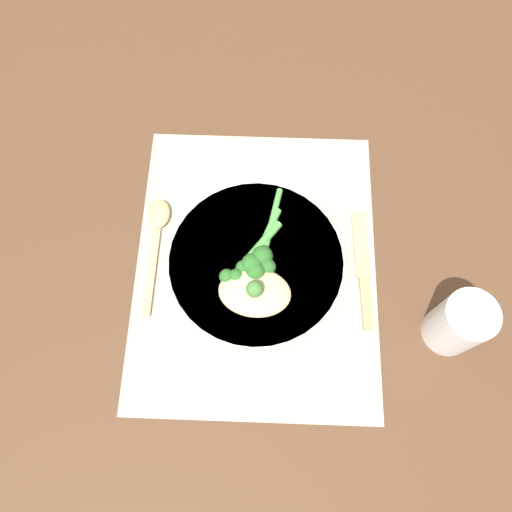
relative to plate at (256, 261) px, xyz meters
name	(u,v)px	position (x,y,z in m)	size (l,w,h in m)	color
ground_plane	(256,264)	(0.00, 0.00, -0.01)	(3.00, 3.00, 0.00)	brown
placemat	(256,264)	(0.00, 0.00, -0.01)	(0.44, 0.35, 0.00)	#B2A893
plate	(256,261)	(0.00, 0.00, 0.00)	(0.26, 0.26, 0.01)	silver
chicken_fillet	(253,292)	(0.05, 0.00, 0.02)	(0.08, 0.11, 0.02)	#DBBC89
pesto_dollop_primary	(257,289)	(0.05, 0.00, 0.03)	(0.02, 0.02, 0.02)	#477F38
broccoli_stalk_left	(244,265)	(0.01, -0.02, 0.01)	(0.10, 0.09, 0.02)	#51A847
broccoli_stalk_rear	(254,263)	(0.01, 0.00, 0.02)	(0.12, 0.06, 0.03)	#51A847
broccoli_stalk_front	(263,256)	(0.00, 0.01, 0.02)	(0.14, 0.05, 0.03)	#51A847
knife	(363,270)	(0.01, 0.15, -0.01)	(0.18, 0.03, 0.01)	tan
spoon	(157,228)	(-0.05, -0.15, 0.00)	(0.18, 0.03, 0.01)	tan
water_glass	(459,323)	(0.09, 0.27, 0.04)	(0.07, 0.07, 0.10)	white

